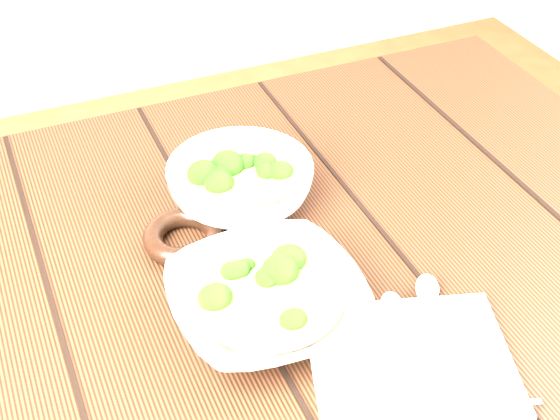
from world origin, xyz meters
name	(u,v)px	position (x,y,z in m)	size (l,w,h in m)	color
table	(248,336)	(0.00, 0.00, 0.63)	(1.20, 0.80, 0.75)	#361B0F
soup_bowl_front	(267,301)	(-0.01, -0.09, 0.78)	(0.21, 0.21, 0.06)	white
soup_bowl_back	(240,183)	(0.04, 0.12, 0.78)	(0.20, 0.20, 0.07)	white
trivet	(184,237)	(-0.05, 0.07, 0.76)	(0.10, 0.10, 0.02)	black
napkin	(411,361)	(0.10, -0.20, 0.76)	(0.20, 0.17, 0.01)	beige
spoon_left	(396,330)	(0.11, -0.17, 0.76)	(0.08, 0.16, 0.01)	#AEA999
spoon_right	(427,310)	(0.15, -0.16, 0.76)	(0.10, 0.15, 0.01)	#AEA999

